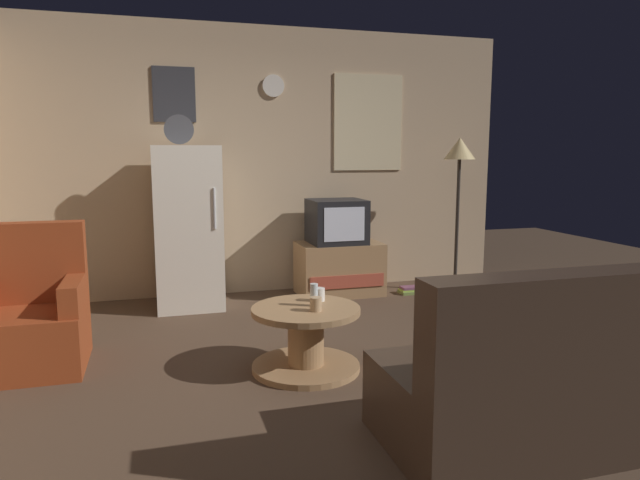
% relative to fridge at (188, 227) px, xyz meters
% --- Properties ---
extents(ground_plane, '(12.00, 12.00, 0.00)m').
position_rel_fridge_xyz_m(ground_plane, '(0.81, -1.98, -0.75)').
color(ground_plane, '#4C3828').
extents(wall_with_art, '(5.20, 0.12, 2.69)m').
position_rel_fridge_xyz_m(wall_with_art, '(0.81, 0.47, 0.60)').
color(wall_with_art, tan).
rests_on(wall_with_art, ground_plane).
extents(fridge, '(0.60, 0.62, 1.77)m').
position_rel_fridge_xyz_m(fridge, '(0.00, 0.00, 0.00)').
color(fridge, silver).
rests_on(fridge, ground_plane).
extents(tv_stand, '(0.84, 0.53, 0.53)m').
position_rel_fridge_xyz_m(tv_stand, '(1.50, 0.06, -0.49)').
color(tv_stand, '#9E754C').
rests_on(tv_stand, ground_plane).
extents(crt_tv, '(0.54, 0.51, 0.44)m').
position_rel_fridge_xyz_m(crt_tv, '(1.47, 0.06, -0.00)').
color(crt_tv, black).
rests_on(crt_tv, tv_stand).
extents(standing_lamp, '(0.32, 0.32, 1.59)m').
position_rel_fridge_xyz_m(standing_lamp, '(2.73, -0.11, 0.60)').
color(standing_lamp, '#332D28').
rests_on(standing_lamp, ground_plane).
extents(coffee_table, '(0.72, 0.72, 0.43)m').
position_rel_fridge_xyz_m(coffee_table, '(0.64, -1.85, -0.54)').
color(coffee_table, '#9E754C').
rests_on(coffee_table, ground_plane).
extents(wine_glass, '(0.05, 0.05, 0.15)m').
position_rel_fridge_xyz_m(wine_glass, '(0.70, -1.83, -0.25)').
color(wine_glass, silver).
rests_on(wine_glass, coffee_table).
extents(mug_ceramic_white, '(0.08, 0.08, 0.09)m').
position_rel_fridge_xyz_m(mug_ceramic_white, '(0.77, -1.72, -0.28)').
color(mug_ceramic_white, silver).
rests_on(mug_ceramic_white, coffee_table).
extents(mug_ceramic_tan, '(0.08, 0.08, 0.09)m').
position_rel_fridge_xyz_m(mug_ceramic_tan, '(0.68, -1.96, -0.28)').
color(mug_ceramic_tan, tan).
rests_on(mug_ceramic_tan, coffee_table).
extents(armchair, '(0.68, 0.68, 0.96)m').
position_rel_fridge_xyz_m(armchair, '(-1.11, -1.27, -0.42)').
color(armchair, maroon).
rests_on(armchair, ground_plane).
extents(couch, '(1.70, 0.80, 0.92)m').
position_rel_fridge_xyz_m(couch, '(1.59, -3.13, -0.44)').
color(couch, '#38281E').
rests_on(couch, ground_plane).
extents(book_stack, '(0.22, 0.16, 0.07)m').
position_rel_fridge_xyz_m(book_stack, '(2.21, -0.12, -0.72)').
color(book_stack, olive).
rests_on(book_stack, ground_plane).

